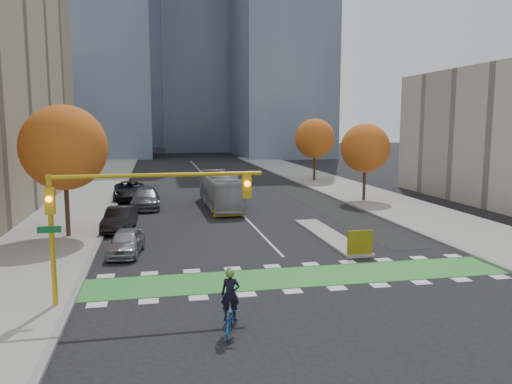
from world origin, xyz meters
name	(u,v)px	position (x,y,z in m)	size (l,w,h in m)	color
ground	(312,287)	(0.00, 0.00, 0.00)	(300.00, 300.00, 0.00)	black
sidewalk_west	(65,215)	(-13.50, 20.00, 0.07)	(7.00, 120.00, 0.15)	gray
sidewalk_east	(389,204)	(13.50, 20.00, 0.07)	(7.00, 120.00, 0.15)	gray
curb_west	(112,213)	(-10.00, 20.00, 0.07)	(0.30, 120.00, 0.16)	gray
curb_east	(351,205)	(10.00, 20.00, 0.07)	(0.30, 120.00, 0.16)	gray
bike_crossing	(302,276)	(0.00, 1.50, 0.01)	(20.00, 3.00, 0.01)	green
centre_line	(211,182)	(0.00, 40.00, 0.01)	(0.15, 70.00, 0.01)	silver
bike_lane_paint	(292,191)	(7.50, 30.00, 0.01)	(2.50, 50.00, 0.01)	black
median_island	(329,236)	(4.00, 9.00, 0.08)	(1.60, 10.00, 0.16)	gray
hazard_board	(360,242)	(4.00, 4.20, 0.80)	(1.40, 0.12, 1.30)	yellow
tower_ne	(281,12)	(20.00, 85.00, 30.00)	(18.00, 24.00, 60.00)	#47566B
tower_far	(160,14)	(-4.00, 140.00, 40.00)	(26.00, 26.00, 80.00)	#47566B
tree_west	(64,148)	(-12.00, 12.00, 5.62)	(5.20, 5.20, 8.22)	#332114
tree_east_near	(365,148)	(12.00, 22.00, 4.86)	(4.40, 4.40, 7.08)	#332114
tree_east_far	(315,138)	(12.50, 38.00, 5.24)	(4.80, 4.80, 7.65)	#332114
traffic_signal_west	(121,203)	(-7.93, -0.51, 4.03)	(8.53, 0.56, 5.20)	#BF9914
cyclist	(230,312)	(-4.23, -4.09, 0.75)	(1.14, 2.06, 2.26)	#1F4D8E
bus	(221,190)	(-1.19, 21.48, 1.47)	(2.47, 10.56, 2.94)	#A3A9AA
parked_car_a	(126,242)	(-8.26, 7.22, 0.70)	(1.65, 4.10, 1.40)	#9B9BA0
parked_car_b	(120,219)	(-9.00, 13.57, 0.78)	(1.65, 4.74, 1.56)	black
parked_car_c	(146,198)	(-7.46, 22.29, 0.84)	(2.35, 5.79, 1.68)	#4E4F53
parked_car_d	(129,191)	(-9.00, 27.29, 0.85)	(2.83, 6.14, 1.71)	black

